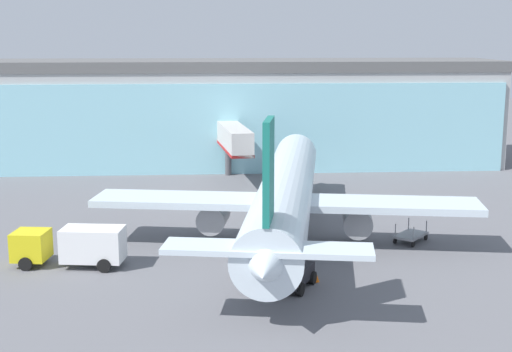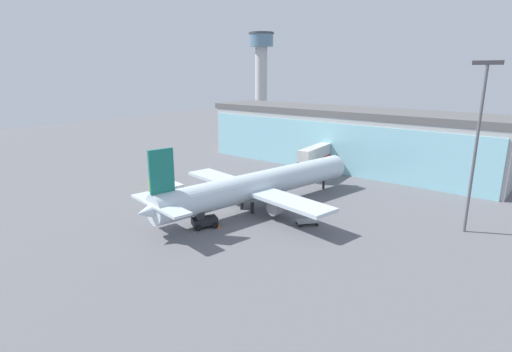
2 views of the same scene
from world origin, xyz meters
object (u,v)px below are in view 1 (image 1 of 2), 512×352
at_px(airplane, 285,194).
at_px(jet_bridge, 234,140).
at_px(baggage_cart, 411,235).
at_px(safety_cone_nose, 317,277).
at_px(catering_truck, 73,245).
at_px(pushback_tug, 292,273).
at_px(safety_cone_wingtip, 75,242).

bearing_deg(airplane, jet_bridge, 17.63).
distance_m(baggage_cart, safety_cone_nose, 11.67).
distance_m(catering_truck, pushback_tug, 14.88).
height_order(safety_cone_nose, safety_cone_wingtip, same).
relative_size(airplane, safety_cone_nose, 70.05).
bearing_deg(baggage_cart, safety_cone_wingtip, -50.77).
xyz_separation_m(airplane, catering_truck, (-14.81, -4.87, -2.04)).
distance_m(jet_bridge, baggage_cart, 26.02).
distance_m(jet_bridge, safety_cone_wingtip, 25.54).
relative_size(baggage_cart, safety_cone_nose, 5.73).
relative_size(jet_bridge, pushback_tug, 3.13).
distance_m(airplane, baggage_cart, 9.80).
height_order(catering_truck, safety_cone_wingtip, catering_truck).
bearing_deg(airplane, safety_cone_nose, -164.57).
bearing_deg(jet_bridge, pushback_tug, 177.50).
height_order(jet_bridge, catering_truck, jet_bridge).
bearing_deg(jet_bridge, airplane, -178.58).
xyz_separation_m(jet_bridge, safety_cone_wingtip, (-12.98, -21.58, -4.26)).
distance_m(airplane, safety_cone_nose, 9.93).
bearing_deg(jet_bridge, catering_truck, 149.76).
relative_size(safety_cone_nose, safety_cone_wingtip, 1.00).
bearing_deg(safety_cone_nose, catering_truck, 163.88).
xyz_separation_m(catering_truck, safety_cone_wingtip, (-0.68, 4.80, -1.19)).
xyz_separation_m(pushback_tug, safety_cone_nose, (1.72, 1.00, -0.70)).
bearing_deg(airplane, pushback_tug, -174.46).
relative_size(pushback_tug, safety_cone_nose, 6.72).
relative_size(catering_truck, safety_cone_wingtip, 13.74).
bearing_deg(catering_truck, baggage_cart, -162.51).
bearing_deg(airplane, baggage_cart, -87.44).
xyz_separation_m(jet_bridge, catering_truck, (-12.30, -26.38, -3.07)).
distance_m(airplane, catering_truck, 15.72).
height_order(jet_bridge, pushback_tug, jet_bridge).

